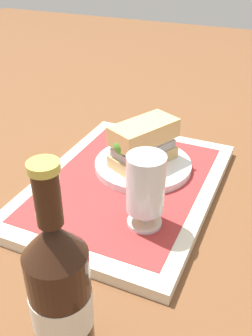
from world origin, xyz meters
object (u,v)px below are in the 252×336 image
plate (143,165)px  beer_bottle (61,297)px  beer_glass (146,188)px  sandwich (142,143)px

plate → beer_bottle: size_ratio=0.71×
plate → beer_glass: beer_glass is taller
beer_bottle → plate: bearing=-170.6°
plate → beer_glass: 0.18m
sandwich → beer_glass: 0.17m
plate → beer_glass: (0.16, 0.07, 0.06)m
beer_glass → beer_bottle: size_ratio=0.47×
sandwich → beer_bottle: size_ratio=0.54×
beer_bottle → sandwich: bearing=-170.4°
plate → sandwich: bearing=-25.8°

